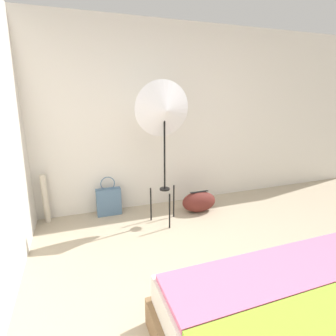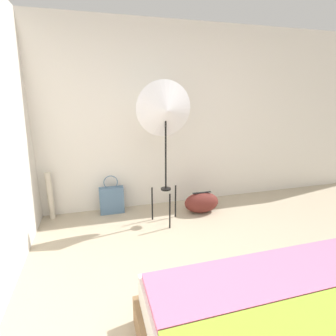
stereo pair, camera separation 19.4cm
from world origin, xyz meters
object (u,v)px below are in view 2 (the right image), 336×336
at_px(tote_bag, 112,200).
at_px(paper_roll, 50,196).
at_px(photo_umbrella, 166,111).
at_px(duffel_bag, 202,202).

xyz_separation_m(tote_bag, paper_roll, (-0.80, 0.05, 0.13)).
height_order(photo_umbrella, paper_roll, photo_umbrella).
xyz_separation_m(tote_bag, duffel_bag, (1.24, -0.32, -0.05)).
bearing_deg(duffel_bag, photo_umbrella, -166.32).
bearing_deg(tote_bag, photo_umbrella, -34.41).
bearing_deg(duffel_bag, paper_roll, 169.67).
distance_m(photo_umbrella, paper_roll, 1.91).
distance_m(photo_umbrella, duffel_bag, 1.42).
relative_size(duffel_bag, paper_roll, 0.77).
distance_m(duffel_bag, paper_roll, 2.08).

